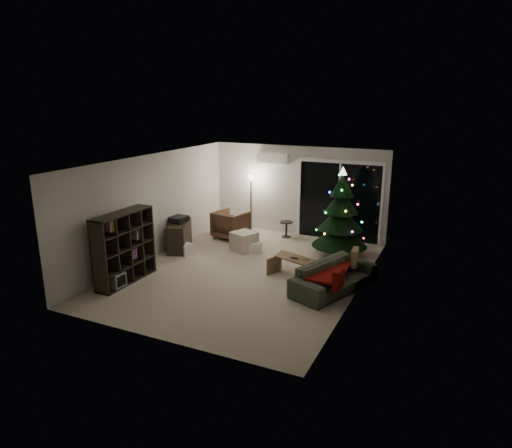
{
  "coord_description": "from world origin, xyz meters",
  "views": [
    {
      "loc": [
        4.26,
        -8.57,
        3.79
      ],
      "look_at": [
        0.1,
        0.3,
        1.05
      ],
      "focal_mm": 32.0,
      "sensor_mm": 36.0,
      "label": 1
    }
  ],
  "objects_px": {
    "bookshelf": "(117,246)",
    "christmas_tree": "(341,212)",
    "sofa": "(334,277)",
    "coffee_table": "(301,269)",
    "media_cabinet": "(180,236)",
    "armchair": "(231,224)"
  },
  "relations": [
    {
      "from": "media_cabinet",
      "to": "christmas_tree",
      "type": "distance_m",
      "value": 4.11
    },
    {
      "from": "coffee_table",
      "to": "armchair",
      "type": "bearing_deg",
      "value": 164.54
    },
    {
      "from": "bookshelf",
      "to": "coffee_table",
      "type": "relative_size",
      "value": 1.16
    },
    {
      "from": "bookshelf",
      "to": "media_cabinet",
      "type": "distance_m",
      "value": 2.3
    },
    {
      "from": "sofa",
      "to": "coffee_table",
      "type": "xyz_separation_m",
      "value": [
        -0.83,
        0.34,
        -0.08
      ]
    },
    {
      "from": "bookshelf",
      "to": "christmas_tree",
      "type": "relative_size",
      "value": 0.69
    },
    {
      "from": "armchair",
      "to": "christmas_tree",
      "type": "bearing_deg",
      "value": -172.81
    },
    {
      "from": "bookshelf",
      "to": "armchair",
      "type": "height_order",
      "value": "bookshelf"
    },
    {
      "from": "sofa",
      "to": "christmas_tree",
      "type": "xyz_separation_m",
      "value": [
        -0.47,
        2.12,
        0.81
      ]
    },
    {
      "from": "media_cabinet",
      "to": "christmas_tree",
      "type": "xyz_separation_m",
      "value": [
        3.83,
        1.28,
        0.74
      ]
    },
    {
      "from": "bookshelf",
      "to": "christmas_tree",
      "type": "bearing_deg",
      "value": 33.65
    },
    {
      "from": "sofa",
      "to": "coffee_table",
      "type": "relative_size",
      "value": 1.52
    },
    {
      "from": "bookshelf",
      "to": "christmas_tree",
      "type": "xyz_separation_m",
      "value": [
        3.83,
        3.54,
        0.34
      ]
    },
    {
      "from": "bookshelf",
      "to": "sofa",
      "type": "distance_m",
      "value": 4.55
    },
    {
      "from": "armchair",
      "to": "media_cabinet",
      "type": "bearing_deg",
      "value": 72.05
    },
    {
      "from": "media_cabinet",
      "to": "coffee_table",
      "type": "xyz_separation_m",
      "value": [
        3.47,
        -0.5,
        -0.15
      ]
    },
    {
      "from": "sofa",
      "to": "christmas_tree",
      "type": "height_order",
      "value": "christmas_tree"
    },
    {
      "from": "armchair",
      "to": "christmas_tree",
      "type": "xyz_separation_m",
      "value": [
        3.09,
        -0.14,
        0.71
      ]
    },
    {
      "from": "bookshelf",
      "to": "coffee_table",
      "type": "bearing_deg",
      "value": 17.89
    },
    {
      "from": "sofa",
      "to": "christmas_tree",
      "type": "distance_m",
      "value": 2.32
    },
    {
      "from": "media_cabinet",
      "to": "armchair",
      "type": "height_order",
      "value": "armchair"
    },
    {
      "from": "media_cabinet",
      "to": "armchair",
      "type": "distance_m",
      "value": 1.6
    }
  ]
}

